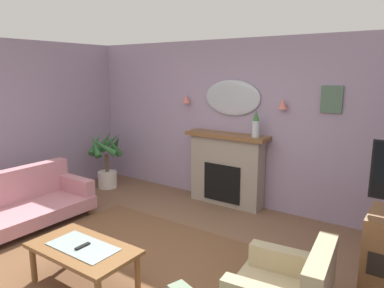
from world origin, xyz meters
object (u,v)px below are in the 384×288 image
(wall_sconce_left, at_px, (186,99))
(coffee_table, at_px, (83,252))
(fireplace, at_px, (226,170))
(mantel_vase_right, at_px, (256,124))
(framed_picture, at_px, (332,99))
(floral_couch, at_px, (23,203))
(potted_plant_corner_palm, at_px, (106,158))
(tv_remote, at_px, (83,246))
(wall_mirror, at_px, (232,98))
(wall_sconce_right, at_px, (283,104))

(wall_sconce_left, relative_size, coffee_table, 0.13)
(fireplace, relative_size, mantel_vase_right, 3.38)
(framed_picture, bearing_deg, mantel_vase_right, -169.80)
(floral_couch, distance_m, potted_plant_corner_palm, 1.84)
(tv_remote, bearing_deg, fireplace, 90.10)
(coffee_table, distance_m, tv_remote, 0.07)
(wall_mirror, xyz_separation_m, framed_picture, (1.50, 0.01, 0.04))
(tv_remote, xyz_separation_m, potted_plant_corner_palm, (-2.23, 2.30, 0.11))
(mantel_vase_right, height_order, tv_remote, mantel_vase_right)
(framed_picture, bearing_deg, wall_sconce_left, -178.54)
(mantel_vase_right, distance_m, coffee_table, 3.00)
(wall_sconce_right, bearing_deg, wall_mirror, 176.63)
(mantel_vase_right, relative_size, wall_sconce_right, 2.88)
(wall_sconce_left, distance_m, floral_couch, 2.96)
(wall_sconce_left, bearing_deg, mantel_vase_right, -5.08)
(mantel_vase_right, relative_size, framed_picture, 1.12)
(coffee_table, bearing_deg, potted_plant_corner_palm, 133.99)
(fireplace, height_order, potted_plant_corner_palm, fireplace)
(wall_mirror, distance_m, wall_sconce_right, 0.85)
(coffee_table, height_order, tv_remote, tv_remote)
(mantel_vase_right, height_order, coffee_table, mantel_vase_right)
(mantel_vase_right, distance_m, floral_couch, 3.49)
(wall_sconce_left, distance_m, potted_plant_corner_palm, 1.86)
(wall_sconce_right, distance_m, floral_couch, 3.91)
(mantel_vase_right, height_order, framed_picture, framed_picture)
(framed_picture, relative_size, potted_plant_corner_palm, 0.34)
(fireplace, distance_m, wall_mirror, 1.15)
(framed_picture, relative_size, coffee_table, 0.33)
(wall_sconce_left, xyz_separation_m, coffee_table, (0.84, -2.91, -1.28))
(framed_picture, bearing_deg, wall_sconce_right, -174.73)
(wall_mirror, relative_size, coffee_table, 0.87)
(wall_sconce_left, distance_m, tv_remote, 3.27)
(wall_sconce_right, height_order, coffee_table, wall_sconce_right)
(framed_picture, bearing_deg, coffee_table, -116.88)
(wall_mirror, xyz_separation_m, wall_sconce_right, (0.85, -0.05, -0.05))
(wall_sconce_right, height_order, tv_remote, wall_sconce_right)
(fireplace, bearing_deg, wall_sconce_left, 173.84)
(fireplace, xyz_separation_m, coffee_table, (-0.01, -2.82, -0.19))
(mantel_vase_right, xyz_separation_m, wall_mirror, (-0.50, 0.17, 0.36))
(fireplace, xyz_separation_m, wall_mirror, (0.00, 0.14, 1.14))
(framed_picture, bearing_deg, tv_remote, -116.63)
(mantel_vase_right, relative_size, potted_plant_corner_palm, 0.38)
(coffee_table, height_order, potted_plant_corner_palm, potted_plant_corner_palm)
(wall_sconce_left, bearing_deg, fireplace, -6.16)
(tv_remote, bearing_deg, wall_mirror, 90.10)
(mantel_vase_right, height_order, wall_mirror, wall_mirror)
(floral_couch, bearing_deg, wall_sconce_left, 66.04)
(framed_picture, distance_m, floral_couch, 4.46)
(framed_picture, relative_size, tv_remote, 2.25)
(wall_mirror, relative_size, wall_sconce_right, 6.86)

